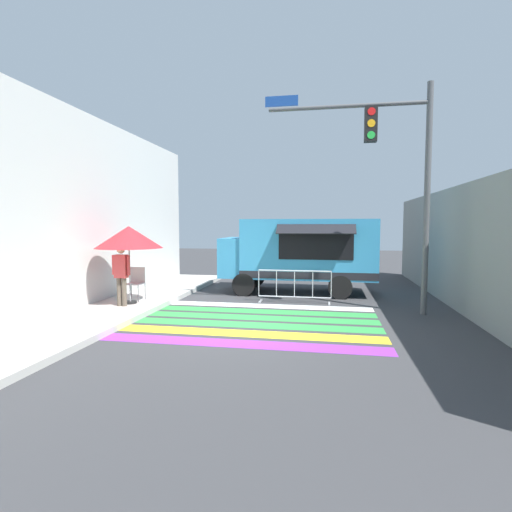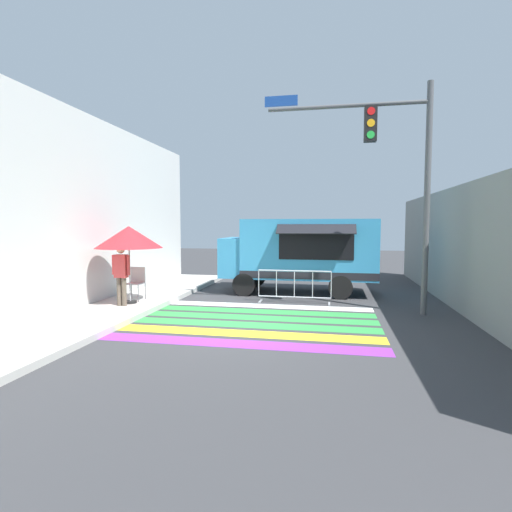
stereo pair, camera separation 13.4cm
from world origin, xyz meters
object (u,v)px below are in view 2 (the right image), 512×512
object	(u,v)px
patio_umbrella	(129,237)
food_truck	(298,251)
traffic_signal_pole	(394,160)
folding_chair	(136,280)
vendor_person	(121,272)
barricade_front	(294,287)

from	to	relation	value
patio_umbrella	food_truck	bearing A→B (deg)	38.72
food_truck	traffic_signal_pole	size ratio (longest dim) A/B	0.88
folding_chair	vendor_person	distance (m)	0.98
food_truck	vendor_person	distance (m)	6.01
folding_chair	barricade_front	xyz separation A→B (m)	(4.61, 1.12, -0.24)
traffic_signal_pole	barricade_front	size ratio (longest dim) A/B	2.71
food_truck	patio_umbrella	bearing A→B (deg)	-141.28
traffic_signal_pole	barricade_front	world-z (taller)	traffic_signal_pole
food_truck	traffic_signal_pole	xyz separation A→B (m)	(2.74, -2.88, 2.58)
vendor_person	patio_umbrella	bearing A→B (deg)	70.16
traffic_signal_pole	folding_chair	bearing A→B (deg)	-178.67
folding_chair	traffic_signal_pole	bearing A→B (deg)	-20.40
vendor_person	folding_chair	bearing A→B (deg)	78.86
traffic_signal_pole	patio_umbrella	xyz separation A→B (m)	(-7.20, -0.69, -2.04)
patio_umbrella	vendor_person	size ratio (longest dim) A/B	1.32
traffic_signal_pole	vendor_person	world-z (taller)	traffic_signal_pole
patio_umbrella	folding_chair	world-z (taller)	patio_umbrella
vendor_person	barricade_front	size ratio (longest dim) A/B	0.75
food_truck	patio_umbrella	world-z (taller)	food_truck
food_truck	barricade_front	size ratio (longest dim) A/B	2.37
vendor_person	traffic_signal_pole	bearing A→B (deg)	-5.05
traffic_signal_pole	patio_umbrella	size ratio (longest dim) A/B	2.74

